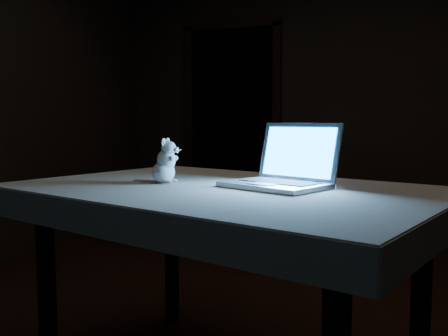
% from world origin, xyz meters
% --- Properties ---
extents(floor, '(5.00, 5.00, 0.00)m').
position_xyz_m(floor, '(0.00, 0.00, 0.00)').
color(floor, black).
rests_on(floor, ground).
extents(back_wall, '(4.50, 0.04, 2.60)m').
position_xyz_m(back_wall, '(0.00, 2.50, 1.30)').
color(back_wall, black).
rests_on(back_wall, ground).
extents(doorway, '(1.06, 0.36, 2.13)m').
position_xyz_m(doorway, '(-1.10, 2.50, 1.06)').
color(doorway, black).
rests_on(doorway, back_wall).
extents(table, '(1.76, 1.38, 0.83)m').
position_xyz_m(table, '(0.03, -0.65, 0.41)').
color(table, black).
rests_on(table, floor).
extents(tablecloth, '(1.83, 1.39, 0.11)m').
position_xyz_m(tablecloth, '(-0.03, -0.61, 0.78)').
color(tablecloth, beige).
rests_on(tablecloth, table).
extents(laptop, '(0.48, 0.45, 0.26)m').
position_xyz_m(laptop, '(0.22, -0.61, 0.96)').
color(laptop, '#BAB9BE').
rests_on(laptop, tablecloth).
extents(plush_mouse, '(0.16, 0.16, 0.19)m').
position_xyz_m(plush_mouse, '(-0.25, -0.64, 0.93)').
color(plush_mouse, white).
rests_on(plush_mouse, tablecloth).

